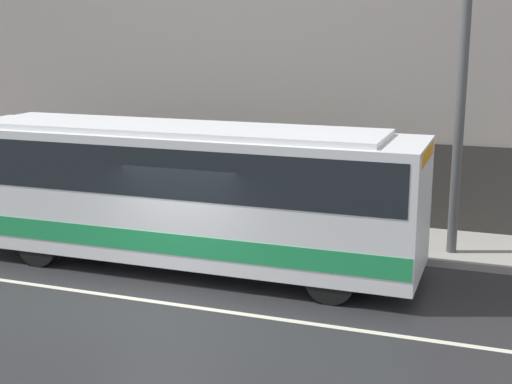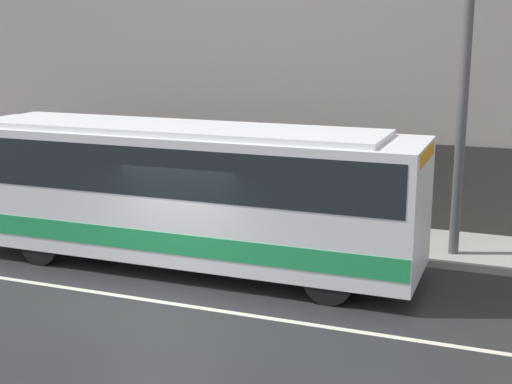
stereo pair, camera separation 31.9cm
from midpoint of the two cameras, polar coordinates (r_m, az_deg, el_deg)
ground_plane at (r=14.28m, az=-7.18°, el=-8.70°), size 60.00×60.00×0.00m
sidewalk at (r=18.88m, az=0.44°, el=-2.91°), size 60.00×2.71×0.16m
building_facade at (r=19.58m, az=2.03°, el=11.01°), size 60.00×0.35×9.50m
lane_stripe at (r=14.28m, az=-7.18°, el=-8.69°), size 54.00×0.14×0.01m
transit_bus at (r=15.89m, az=-5.62°, el=0.36°), size 10.76×2.53×3.19m
utility_pole_near at (r=16.57m, az=16.71°, el=6.23°), size 0.22×0.22×6.59m
pedestrian_waiting at (r=20.79m, az=-10.13°, el=0.62°), size 0.36×0.36×1.55m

